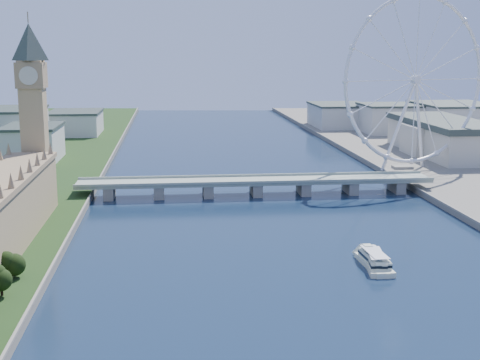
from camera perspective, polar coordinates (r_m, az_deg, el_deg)
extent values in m
cube|color=tan|center=(391.72, -17.12, 3.86)|extent=(13.00, 13.00, 80.00)
cube|color=#937A59|center=(389.30, -17.39, 8.53)|extent=(15.00, 15.00, 14.00)
pyramid|color=#2D3833|center=(389.34, -17.63, 12.65)|extent=(20.02, 20.02, 20.00)
cube|color=gray|center=(414.74, 1.38, -0.11)|extent=(220.00, 22.00, 2.00)
cube|color=gray|center=(414.14, -11.08, -1.00)|extent=(6.00, 20.00, 7.50)
cube|color=gray|center=(412.48, -6.92, -0.92)|extent=(6.00, 20.00, 7.50)
cube|color=gray|center=(413.00, -2.76, -0.84)|extent=(6.00, 20.00, 7.50)
cube|color=gray|center=(415.68, 1.37, -0.75)|extent=(6.00, 20.00, 7.50)
cube|color=gray|center=(420.50, 5.43, -0.66)|extent=(6.00, 20.00, 7.50)
cube|color=gray|center=(427.37, 9.38, -0.57)|extent=(6.00, 20.00, 7.50)
cube|color=gray|center=(436.20, 13.18, -0.48)|extent=(6.00, 20.00, 7.50)
torus|color=silver|center=(490.26, 14.76, 8.26)|extent=(113.60, 39.12, 118.60)
cylinder|color=silver|center=(490.26, 14.76, 8.26)|extent=(7.25, 6.61, 6.00)
cube|color=gray|center=(505.30, 13.69, 1.08)|extent=(14.00, 10.00, 2.00)
cube|color=beige|center=(549.20, -17.25, 2.94)|extent=(40.00, 60.00, 26.00)
cube|color=beige|center=(644.65, -19.23, 4.22)|extent=(60.00, 80.00, 32.00)
cube|color=beige|center=(714.27, -13.84, 4.71)|extent=(50.00, 70.00, 22.00)
cube|color=beige|center=(725.46, 12.79, 5.09)|extent=(60.00, 60.00, 28.00)
cube|color=beige|center=(728.47, 17.79, 4.94)|extent=(70.00, 90.00, 30.00)
cube|color=beige|center=(771.52, 8.53, 5.43)|extent=(60.00, 80.00, 24.00)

